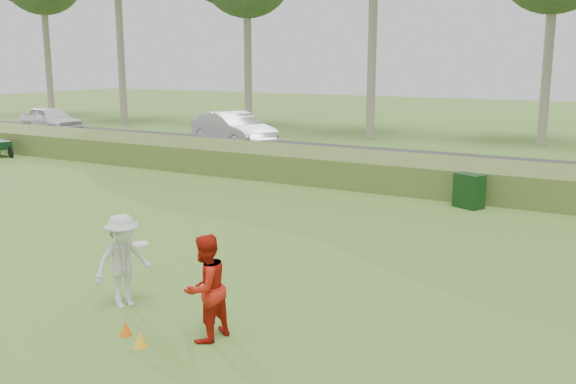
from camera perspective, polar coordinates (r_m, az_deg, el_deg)
The scene contains 11 objects.
ground at distance 10.54m, azimuth -11.00°, elevation -10.83°, with size 120.00×120.00×0.00m, color #457326.
reed_strip at distance 20.67m, azimuth 11.02°, elevation 1.61°, with size 80.00×3.00×0.90m, color #4D6629.
park_road at distance 25.47m, azimuth 14.61°, elevation 2.37°, with size 80.00×6.00×0.06m, color #2D2D2D.
player_white at distance 10.84m, azimuth -14.44°, elevation -5.96°, with size 0.97×1.14×1.56m.
player_red at distance 9.37m, azimuth -7.36°, elevation -8.45°, with size 0.77×0.60×1.58m, color red.
cone_orange at distance 9.96m, azimuth -14.25°, elevation -11.68°, with size 0.19×0.19×0.21m, color orange.
cone_yellow at distance 9.56m, azimuth -13.00°, elevation -12.62°, with size 0.20×0.20×0.22m, color yellow.
utility_cabinet at distance 18.21m, azimuth 15.80°, elevation 0.10°, with size 0.75×0.47×0.94m, color black.
wheelbarrow at distance 29.33m, azimuth -24.15°, elevation 3.81°, with size 1.41×0.89×0.67m.
car_left at distance 37.54m, azimuth -20.34°, elevation 6.07°, with size 1.69×4.20×1.43m, color white.
car_mid at distance 29.17m, azimuth -4.87°, elevation 5.53°, with size 1.73×4.95×1.63m, color white.
Camera 1 is at (6.43, -7.32, 4.00)m, focal length 40.00 mm.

